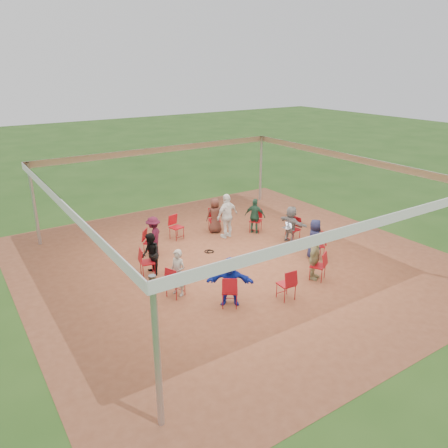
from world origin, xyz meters
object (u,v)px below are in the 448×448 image
chair_0 (293,229)px  chair_9 (318,266)px  chair_6 (175,282)px  person_seated_2 (215,215)px  laptop (288,226)px  person_seated_0 (291,224)px  person_seated_4 (151,255)px  cable_coil (210,251)px  chair_4 (151,242)px  person_seated_3 (154,236)px  person_seated_5 (178,273)px  chair_7 (230,291)px  person_seated_1 (255,216)px  person_seated_8 (314,239)px  person_seated_6 (230,281)px  chair_5 (147,262)px  chair_2 (214,220)px  chair_1 (256,221)px  chair_3 (176,227)px  standing_person (227,216)px  chair_8 (286,284)px  chair_10 (317,245)px  person_seated_7 (314,258)px

chair_0 → chair_9: 3.06m
chair_6 → person_seated_2: 5.04m
laptop → person_seated_0: bearing=-90.0°
person_seated_4 → cable_coil: size_ratio=3.58×
chair_4 → person_seated_3: person_seated_3 is taller
chair_6 → person_seated_3: (0.70, 2.91, 0.23)m
chair_6 → person_seated_5: size_ratio=0.66×
chair_7 → chair_9: size_ratio=1.00×
person_seated_2 → chair_6: bearing=64.9°
person_seated_1 → laptop: (0.39, -1.44, -0.05)m
person_seated_4 → person_seated_8: 5.36m
person_seated_6 → laptop: bearing=66.3°
chair_5 → person_seated_0: (5.47, -0.34, 0.23)m
person_seated_2 → person_seated_5: (-3.44, -3.53, 0.00)m
chair_0 → chair_5: bearing=81.8°
person_seated_0 → person_seated_3: size_ratio=1.00×
chair_9 → person_seated_8: 1.58m
chair_2 → person_seated_1: bearing=159.4°
person_seated_3 → person_seated_8: 5.36m
chair_1 → chair_0: bearing=163.6°
chair_6 → person_seated_1: person_seated_1 is taller
chair_7 → person_seated_0: bearing=66.0°
chair_3 → standing_person: (1.66, -0.88, 0.40)m
chair_0 → cable_coil: 3.21m
chair_8 → standing_person: standing_person is taller
person_seated_6 → chair_7: bearing=-90.0°
person_seated_8 → laptop: bearing=22.5°
chair_4 → chair_6: same height
person_seated_3 → cable_coil: 1.99m
chair_5 → person_seated_8: 5.48m
chair_6 → standing_person: bearing=107.2°
chair_10 → chair_2: bearing=49.1°
person_seated_4 → chair_0: bearing=98.4°
chair_0 → chair_9: size_ratio=1.00×
chair_10 → person_seated_7: person_seated_7 is taller
chair_7 → person_seated_4: 3.00m
standing_person → person_seated_3: bearing=-10.5°
chair_5 → laptop: size_ratio=2.83×
chair_7 → cable_coil: 3.65m
person_seated_7 → standing_person: standing_person is taller
standing_person → person_seated_1: bearing=158.8°
person_seated_8 → person_seated_1: bearing=32.7°
chair_10 → laptop: (0.03, 1.54, 0.19)m
person_seated_3 → person_seated_6: size_ratio=1.00×
person_seated_8 → laptop: size_ratio=4.26×
person_seated_7 → standing_person: bearing=64.8°
chair_8 → chair_4: bearing=114.5°
chair_8 → chair_10: same height
chair_0 → chair_2: (-1.86, 2.42, 0.00)m
chair_7 → laptop: 4.89m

